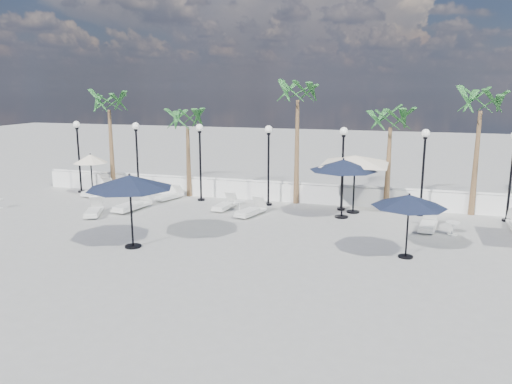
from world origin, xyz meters
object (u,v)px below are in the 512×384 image
(lounger_2, at_px, (132,205))
(parasol_navy_right, at_px, (409,201))
(lounger_5, at_px, (225,205))
(lounger_7, at_px, (428,224))
(parasol_cream_sq_a, at_px, (355,156))
(lounger_3, at_px, (94,210))
(parasol_navy_mid, at_px, (343,165))
(lounger_1, at_px, (99,190))
(lounger_4, at_px, (251,210))
(parasol_cream_small, at_px, (90,159))
(lounger_0, at_px, (170,196))
(parasol_navy_left, at_px, (130,182))

(lounger_2, xyz_separation_m, parasol_navy_right, (12.17, -3.20, 1.67))
(lounger_5, height_order, lounger_7, lounger_7)
(parasol_cream_sq_a, bearing_deg, lounger_7, -32.39)
(lounger_3, relative_size, lounger_7, 1.00)
(lounger_3, xyz_separation_m, parasol_navy_mid, (10.61, 2.77, 2.08))
(lounger_1, bearing_deg, lounger_4, -4.23)
(parasol_navy_right, relative_size, parasol_cream_sq_a, 0.43)
(lounger_2, height_order, lounger_4, lounger_2)
(lounger_1, relative_size, parasol_navy_mid, 0.72)
(parasol_cream_small, bearing_deg, parasol_cream_sq_a, 0.00)
(lounger_2, distance_m, lounger_5, 4.29)
(parasol_navy_right, bearing_deg, parasol_navy_mid, 120.33)
(lounger_3, height_order, parasol_navy_right, parasol_navy_right)
(lounger_2, bearing_deg, lounger_3, -121.51)
(lounger_0, bearing_deg, lounger_1, -160.83)
(parasol_cream_sq_a, bearing_deg, lounger_2, -165.93)
(lounger_0, relative_size, lounger_7, 0.91)
(lounger_1, relative_size, lounger_5, 1.18)
(lounger_1, height_order, lounger_4, lounger_1)
(lounger_3, xyz_separation_m, lounger_4, (6.70, 1.96, 0.01))
(lounger_2, height_order, parasol_cream_sq_a, parasol_cream_sq_a)
(lounger_1, relative_size, lounger_2, 0.95)
(parasol_navy_mid, distance_m, parasol_navy_right, 5.37)
(lounger_1, height_order, lounger_7, lounger_1)
(lounger_1, bearing_deg, lounger_7, 0.47)
(lounger_3, distance_m, lounger_7, 14.28)
(lounger_1, distance_m, lounger_3, 4.43)
(parasol_cream_sq_a, distance_m, parasol_cream_small, 13.68)
(parasol_cream_small, bearing_deg, parasol_navy_mid, -4.53)
(parasol_navy_left, height_order, parasol_cream_sq_a, parasol_cream_sq_a)
(lounger_4, bearing_deg, parasol_cream_sq_a, 38.68)
(lounger_5, height_order, parasol_cream_small, parasol_cream_small)
(parasol_navy_left, relative_size, parasol_navy_mid, 1.03)
(lounger_5, bearing_deg, lounger_7, 0.25)
(lounger_7, height_order, parasol_navy_mid, parasol_navy_mid)
(lounger_5, bearing_deg, parasol_cream_sq_a, 16.76)
(lounger_5, xyz_separation_m, parasol_navy_mid, (5.40, 0.05, 2.09))
(lounger_2, distance_m, parasol_cream_small, 4.81)
(parasol_navy_left, distance_m, parasol_navy_right, 9.51)
(lounger_3, relative_size, parasol_navy_right, 0.77)
(lounger_1, bearing_deg, parasol_cream_small, -174.17)
(lounger_0, relative_size, parasol_navy_left, 0.57)
(lounger_0, height_order, lounger_5, lounger_5)
(parasol_navy_left, bearing_deg, lounger_5, 78.59)
(lounger_0, xyz_separation_m, lounger_4, (4.88, -1.87, 0.03))
(lounger_2, xyz_separation_m, parasol_navy_left, (2.81, -4.82, 2.09))
(lounger_0, height_order, lounger_3, lounger_3)
(lounger_5, distance_m, parasol_cream_sq_a, 6.37)
(lounger_3, relative_size, lounger_5, 1.06)
(parasol_navy_mid, bearing_deg, lounger_2, -171.47)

